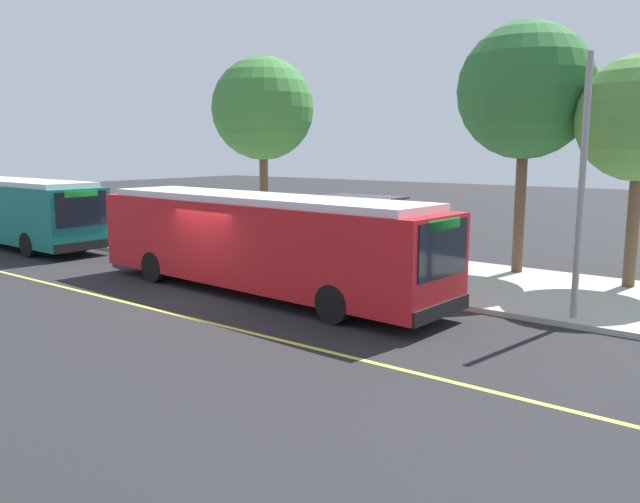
% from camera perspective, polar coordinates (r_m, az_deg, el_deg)
% --- Properties ---
extents(ground_plane, '(120.00, 120.00, 0.00)m').
position_cam_1_polar(ground_plane, '(19.35, -9.83, -3.76)').
color(ground_plane, '#232326').
extents(sidewalk_curb, '(44.00, 6.40, 0.15)m').
position_cam_1_polar(sidewalk_curb, '(23.69, 0.94, -1.05)').
color(sidewalk_curb, '#B7B2A8').
rests_on(sidewalk_curb, ground_plane).
extents(lane_stripe_center, '(36.00, 0.14, 0.01)m').
position_cam_1_polar(lane_stripe_center, '(17.99, -15.03, -4.92)').
color(lane_stripe_center, '#E0D64C').
rests_on(lane_stripe_center, ground_plane).
extents(transit_bus_main, '(12.63, 3.23, 2.95)m').
position_cam_1_polar(transit_bus_main, '(18.97, -5.48, 1.05)').
color(transit_bus_main, red).
rests_on(transit_bus_main, ground_plane).
extents(transit_bus_second, '(11.38, 2.81, 2.95)m').
position_cam_1_polar(transit_bus_second, '(31.40, -25.76, 3.42)').
color(transit_bus_second, '#146B66').
rests_on(transit_bus_second, ground_plane).
extents(bus_shelter, '(2.90, 1.60, 2.48)m').
position_cam_1_polar(bus_shelter, '(23.04, 3.70, 3.27)').
color(bus_shelter, '#333338').
rests_on(bus_shelter, sidewalk_curb).
extents(waiting_bench, '(1.60, 0.48, 0.95)m').
position_cam_1_polar(waiting_bench, '(23.01, 4.07, 0.03)').
color(waiting_bench, brown).
rests_on(waiting_bench, sidewalk_curb).
extents(route_sign_post, '(0.44, 0.08, 2.80)m').
position_cam_1_polar(route_sign_post, '(19.14, 5.74, 2.14)').
color(route_sign_post, '#333338').
rests_on(route_sign_post, sidewalk_curb).
extents(pedestrian_commuter, '(0.24, 0.40, 1.69)m').
position_cam_1_polar(pedestrian_commuter, '(21.03, 0.38, 0.52)').
color(pedestrian_commuter, '#282D47').
rests_on(pedestrian_commuter, sidewalk_curb).
extents(street_tree_near_shelter, '(4.43, 4.43, 8.22)m').
position_cam_1_polar(street_tree_near_shelter, '(22.38, 17.97, 13.49)').
color(street_tree_near_shelter, brown).
rests_on(street_tree_near_shelter, sidewalk_curb).
extents(street_tree_upstreet, '(4.27, 4.27, 7.94)m').
position_cam_1_polar(street_tree_upstreet, '(27.31, -5.15, 12.60)').
color(street_tree_upstreet, brown).
rests_on(street_tree_upstreet, sidewalk_curb).
extents(utility_pole, '(0.16, 0.16, 6.40)m').
position_cam_1_polar(utility_pole, '(16.62, 22.41, 5.24)').
color(utility_pole, gray).
rests_on(utility_pole, sidewalk_curb).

